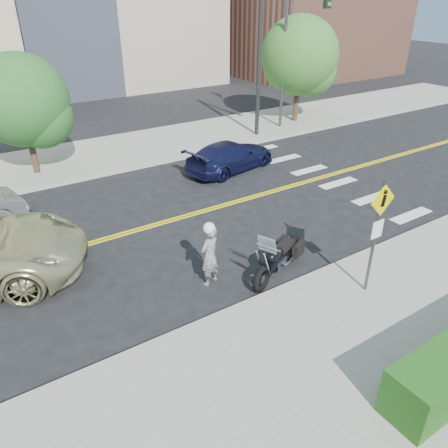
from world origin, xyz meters
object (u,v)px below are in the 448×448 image
object	(u,v)px
motorcyclist	(210,254)
parked_car_blue	(231,156)
motorcycle	(279,250)
pedestrian_sign	(377,227)

from	to	relation	value
motorcyclist	parked_car_blue	size ratio (longest dim) A/B	0.42
motorcyclist	motorcycle	distance (m)	1.90
motorcyclist	parked_car_blue	bearing A→B (deg)	-147.53
pedestrian_sign	motorcycle	size ratio (longest dim) A/B	1.23
motorcyclist	motorcycle	bearing A→B (deg)	140.87
motorcyclist	parked_car_blue	distance (m)	8.27
motorcycle	parked_car_blue	distance (m)	7.88
parked_car_blue	motorcyclist	bearing A→B (deg)	130.39
pedestrian_sign	motorcycle	world-z (taller)	pedestrian_sign
pedestrian_sign	parked_car_blue	bearing A→B (deg)	77.60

